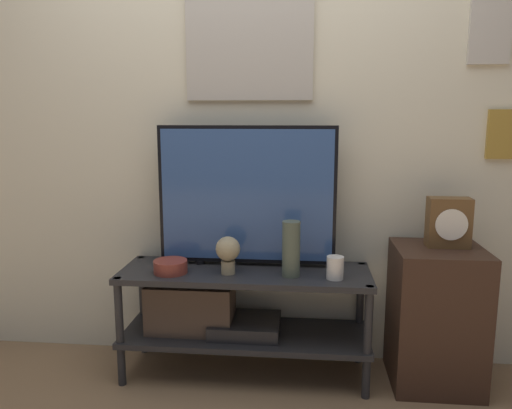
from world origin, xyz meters
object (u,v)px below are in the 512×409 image
Objects in this scene: vase_wide_bowl at (171,267)px; decorative_bust at (228,252)px; candle_jar at (335,268)px; mantel_clock at (449,222)px; television at (247,195)px; vase_tall_ceramic at (291,249)px.

vase_wide_bowl is 0.30m from decorative_bust.
candle_jar is 0.60m from mantel_clock.
television is 1.01m from mantel_clock.
television is 8.29× the size of candle_jar.
vase_wide_bowl is 1.40m from mantel_clock.
mantel_clock reaches higher than vase_wide_bowl.
mantel_clock is at bearing -3.29° from television.
television is at bearing 62.12° from decorative_bust.
candle_jar reaches higher than vase_wide_bowl.
vase_tall_ceramic reaches higher than candle_jar.
decorative_bust is 1.10m from mantel_clock.
mantel_clock is (1.37, 0.11, 0.23)m from vase_wide_bowl.
television is 0.31m from decorative_bust.
decorative_bust is at bearing 176.69° from candle_jar.
decorative_bust is at bearing 3.04° from vase_wide_bowl.
candle_jar is (0.45, -0.18, -0.32)m from television.
mantel_clock is at bearing 7.44° from vase_tall_ceramic.
mantel_clock reaches higher than decorative_bust.
vase_tall_ceramic reaches higher than decorative_bust.
vase_wide_bowl is (-0.61, -0.01, -0.11)m from vase_tall_ceramic.
vase_tall_ceramic is at bearing -33.84° from television.
mantel_clock is at bearing 4.49° from vase_wide_bowl.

